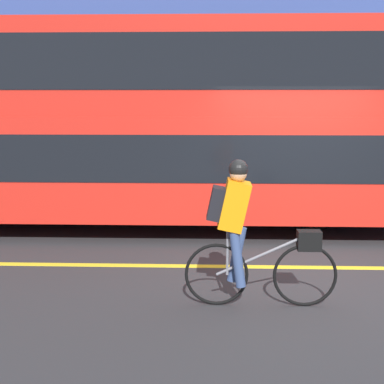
% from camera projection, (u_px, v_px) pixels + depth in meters
% --- Properties ---
extents(ground_plane, '(80.00, 80.00, 0.00)m').
position_uv_depth(ground_plane, '(310.00, 274.00, 7.12)').
color(ground_plane, '#2D2D30').
extents(road_center_line, '(50.00, 0.14, 0.01)m').
position_uv_depth(road_center_line, '(306.00, 267.00, 7.41)').
color(road_center_line, yellow).
rests_on(road_center_line, ground_plane).
extents(sidewalk_curb, '(60.00, 2.27, 0.12)m').
position_uv_depth(sidewalk_curb, '(267.00, 194.00, 12.65)').
color(sidewalk_curb, '#A8A399').
rests_on(sidewalk_curb, ground_plane).
extents(building_facade, '(60.00, 0.30, 9.02)m').
position_uv_depth(building_facade, '(266.00, 7.00, 13.14)').
color(building_facade, '#33478C').
rests_on(building_facade, ground_plane).
extents(bus, '(11.88, 2.49, 3.56)m').
position_uv_depth(bus, '(109.00, 117.00, 9.44)').
color(bus, black).
rests_on(bus, ground_plane).
extents(cyclist_on_bike, '(1.71, 0.32, 1.66)m').
position_uv_depth(cyclist_on_bike, '(246.00, 229.00, 5.91)').
color(cyclist_on_bike, black).
rests_on(cyclist_on_bike, ground_plane).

